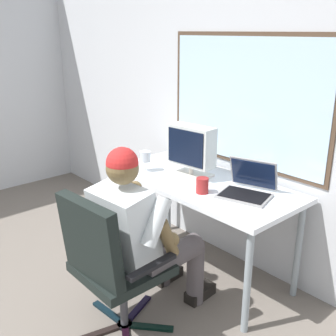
{
  "coord_description": "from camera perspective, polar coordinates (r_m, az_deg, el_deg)",
  "views": [
    {
      "loc": [
        1.87,
        0.15,
        1.81
      ],
      "look_at": [
        0.04,
        1.77,
        0.98
      ],
      "focal_mm": 43.26,
      "sensor_mm": 36.0,
      "label": 1
    }
  ],
  "objects": [
    {
      "name": "desk",
      "position": [
        3.02,
        4.62,
        -3.06
      ],
      "size": [
        1.49,
        0.69,
        0.76
      ],
      "color": "gray",
      "rests_on": "ground"
    },
    {
      "name": "coffee_mug",
      "position": [
        2.76,
        4.85,
        -2.47
      ],
      "size": [
        0.09,
        0.09,
        0.11
      ],
      "color": "maroon",
      "rests_on": "desk"
    },
    {
      "name": "wall_rear",
      "position": [
        3.11,
        11.03,
        9.62
      ],
      "size": [
        5.76,
        0.08,
        2.66
      ],
      "color": "silver",
      "rests_on": "ground"
    },
    {
      "name": "wine_glass",
      "position": [
        3.16,
        -3.24,
        1.5
      ],
      "size": [
        0.09,
        0.09,
        0.16
      ],
      "color": "silver",
      "rests_on": "desk"
    },
    {
      "name": "office_chair",
      "position": [
        2.46,
        -8.43,
        -12.64
      ],
      "size": [
        0.62,
        0.62,
        0.95
      ],
      "color": "black",
      "rests_on": "ground"
    },
    {
      "name": "crt_monitor",
      "position": [
        3.02,
        3.32,
        2.86
      ],
      "size": [
        0.38,
        0.25,
        0.39
      ],
      "color": "beige",
      "rests_on": "desk"
    },
    {
      "name": "person_seated",
      "position": [
        2.57,
        -3.59,
        -8.86
      ],
      "size": [
        0.55,
        0.83,
        1.19
      ],
      "color": "#4E484A",
      "rests_on": "ground"
    },
    {
      "name": "laptop",
      "position": [
        2.78,
        11.27,
        -2.42
      ],
      "size": [
        0.41,
        0.4,
        0.23
      ],
      "color": "gray",
      "rests_on": "desk"
    }
  ]
}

